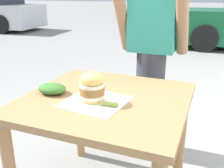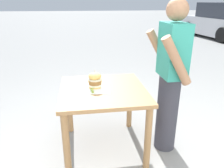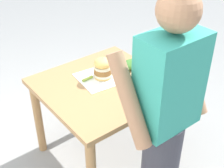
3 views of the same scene
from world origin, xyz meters
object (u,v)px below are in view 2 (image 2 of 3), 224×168
(sandwich, at_px, (95,80))
(diner_across_table, at_px, (170,78))
(side_salad, at_px, (95,77))
(parked_car_near_curb, at_px, (220,22))
(pickle_spear, at_px, (92,91))
(patio_table, at_px, (103,99))

(sandwich, distance_m, diner_across_table, 0.82)
(side_salad, bearing_deg, parked_car_near_curb, 138.25)
(side_salad, bearing_deg, pickle_spear, -8.18)
(pickle_spear, distance_m, side_salad, 0.41)
(sandwich, relative_size, side_salad, 1.13)
(sandwich, xyz_separation_m, pickle_spear, (0.12, -0.04, -0.07))
(patio_table, relative_size, parked_car_near_curb, 0.22)
(patio_table, bearing_deg, diner_across_table, 82.39)
(pickle_spear, bearing_deg, parked_car_near_curb, 139.53)
(patio_table, relative_size, side_salad, 5.29)
(patio_table, height_order, pickle_spear, pickle_spear)
(pickle_spear, bearing_deg, diner_across_table, 88.46)
(pickle_spear, bearing_deg, patio_table, 121.35)
(side_salad, relative_size, diner_across_table, 0.11)
(sandwich, relative_size, parked_car_near_curb, 0.05)
(sandwich, relative_size, pickle_spear, 2.19)
(diner_across_table, bearing_deg, pickle_spear, -91.54)
(pickle_spear, height_order, diner_across_table, diner_across_table)
(patio_table, distance_m, diner_across_table, 0.77)
(patio_table, distance_m, sandwich, 0.24)
(sandwich, bearing_deg, side_salad, 176.22)
(sandwich, bearing_deg, patio_table, 58.65)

